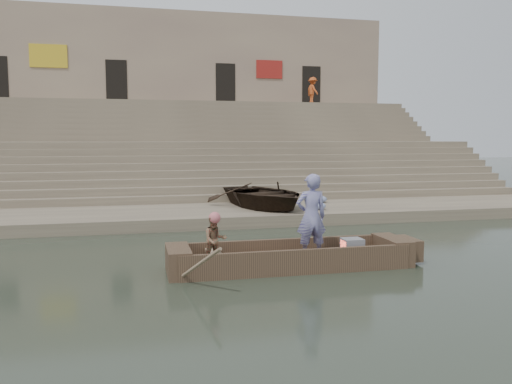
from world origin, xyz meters
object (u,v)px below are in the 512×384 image
object	(u,v)px
beached_rowboat	(264,195)
pedestrian	(313,90)
standing_man	(311,216)
rowing_man	(215,240)
television	(352,247)
main_rowboat	(290,263)

from	to	relation	value
beached_rowboat	pedestrian	world-z (taller)	pedestrian
standing_man	pedestrian	bearing A→B (deg)	-109.39
rowing_man	beached_rowboat	size ratio (longest dim) A/B	0.24
beached_rowboat	rowing_man	bearing A→B (deg)	-125.94
beached_rowboat	pedestrian	bearing A→B (deg)	49.49
rowing_man	beached_rowboat	xyz separation A→B (m)	(2.96, 7.54, 0.11)
standing_man	pedestrian	world-z (taller)	pedestrian
standing_man	television	bearing A→B (deg)	-175.22
standing_man	pedestrian	xyz separation A→B (m)	(7.33, 20.98, 4.85)
standing_man	beached_rowboat	xyz separation A→B (m)	(0.73, 7.47, -0.32)
main_rowboat	rowing_man	world-z (taller)	rowing_man
main_rowboat	standing_man	distance (m)	1.18
television	beached_rowboat	size ratio (longest dim) A/B	0.10
rowing_man	standing_man	bearing A→B (deg)	-5.38
pedestrian	standing_man	bearing A→B (deg)	149.41
rowing_man	main_rowboat	bearing A→B (deg)	-2.02
rowing_man	pedestrian	xyz separation A→B (m)	(9.55, 21.05, 5.28)
standing_man	rowing_man	size ratio (longest dim) A/B	1.79
standing_man	beached_rowboat	world-z (taller)	standing_man
standing_man	television	distance (m)	1.31
television	pedestrian	world-z (taller)	pedestrian
standing_man	rowing_man	world-z (taller)	standing_man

